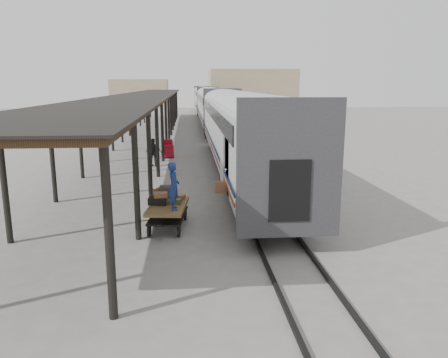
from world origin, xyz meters
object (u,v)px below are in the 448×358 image
object	(u,v)px
luggage_tug	(167,149)
porter	(174,186)
pedestrian	(154,152)
baggage_cart	(168,210)

from	to	relation	value
luggage_tug	porter	bearing A→B (deg)	-90.85
porter	pedestrian	distance (m)	12.84
baggage_cart	luggage_tug	bearing A→B (deg)	99.01
luggage_tug	baggage_cart	bearing A→B (deg)	-91.62
baggage_cart	luggage_tug	size ratio (longest dim) A/B	1.81
pedestrian	luggage_tug	bearing A→B (deg)	-90.89
luggage_tug	pedestrian	world-z (taller)	pedestrian
luggage_tug	porter	distance (m)	16.27
porter	pedestrian	world-z (taller)	porter
baggage_cart	pedestrian	world-z (taller)	pedestrian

